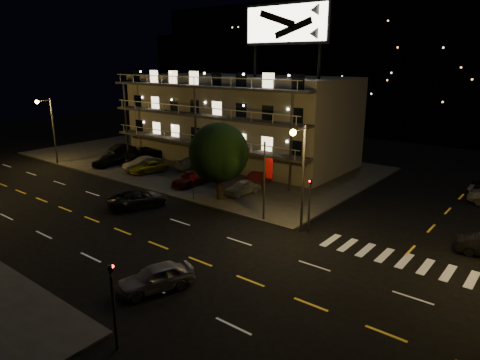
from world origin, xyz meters
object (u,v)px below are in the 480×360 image
Objects in this scene: tree at (218,154)px; road_car_east at (156,277)px; lot_car_4 at (242,187)px; road_car_west at (138,199)px; lot_car_7 at (196,163)px; lot_car_2 at (148,167)px.

road_car_east is at bearing -61.65° from tree.
tree is 1.64× the size of road_car_east.
road_car_west is at bearing -114.33° from lot_car_4.
lot_car_7 is at bearing -45.50° from road_car_west.
road_car_west is at bearing 166.30° from road_car_east.
lot_car_2 is 0.87× the size of lot_car_7.
road_car_west is (4.97, -12.47, -0.18)m from lot_car_7.
tree is 4.35m from lot_car_4.
lot_car_7 is at bearing 68.58° from lot_car_2.
road_car_east is 0.83× the size of road_car_west.
lot_car_2 is at bearing 169.78° from tree.
lot_car_4 is 0.91× the size of road_car_east.
road_car_west is (-4.35, -5.77, -3.58)m from tree.
lot_car_4 reaches higher than lot_car_2.
lot_car_7 reaches higher than road_car_east.
lot_car_4 is at bearing 15.25° from lot_car_2.
lot_car_7 is at bearing 164.90° from lot_car_4.
lot_car_4 is 0.75× the size of road_car_west.
tree reaches higher than road_car_west.
lot_car_2 is 13.30m from lot_car_4.
lot_car_7 is 26.76m from road_car_east.
tree is 1.56× the size of lot_car_2.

